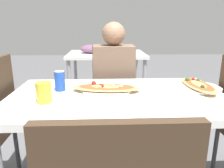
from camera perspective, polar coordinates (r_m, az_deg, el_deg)
dining_table at (r=1.34m, az=1.46°, el=-5.75°), size 1.29×0.76×0.73m
chair_far_seated at (r=2.06m, az=0.25°, el=-1.91°), size 0.40×0.40×0.94m
person_seated at (r=1.90m, az=0.44°, el=1.54°), size 0.34×0.29×1.15m
pizza_main at (r=1.37m, az=-1.47°, el=-1.16°), size 0.44×0.30×0.06m
soda_can at (r=1.41m, az=-13.47°, el=0.79°), size 0.07×0.07×0.12m
drink_glass at (r=1.22m, az=-17.37°, el=-2.11°), size 0.08×0.08×0.11m
pizza_second at (r=1.53m, az=21.60°, el=-0.46°), size 0.29×0.40×0.05m
background_table at (r=3.20m, az=-2.19°, el=7.14°), size 1.10×0.80×0.85m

